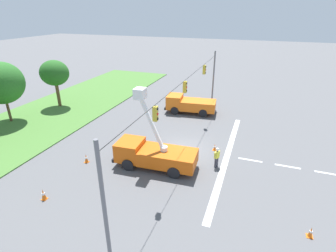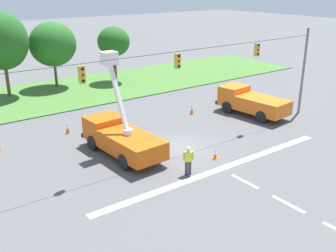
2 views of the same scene
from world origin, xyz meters
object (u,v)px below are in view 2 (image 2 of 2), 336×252
(tree_east, at_px, (53,44))
(tree_far_east, at_px, (114,42))
(utility_truck_bucket_lift, at_px, (121,136))
(traffic_cone_mid_left, at_px, (68,128))
(tree_centre, at_px, (2,41))
(traffic_cone_foreground_left, at_px, (192,109))
(road_worker, at_px, (188,159))
(utility_truck_support_near, at_px, (251,102))
(traffic_cone_near_bucket, at_px, (215,155))

(tree_east, xyz_separation_m, tree_far_east, (6.21, -1.67, -0.10))
(utility_truck_bucket_lift, height_order, traffic_cone_mid_left, utility_truck_bucket_lift)
(tree_centre, height_order, traffic_cone_foreground_left, tree_centre)
(tree_east, bearing_deg, utility_truck_bucket_lift, -99.20)
(road_worker, height_order, traffic_cone_mid_left, road_worker)
(utility_truck_support_near, xyz_separation_m, traffic_cone_mid_left, (-14.36, 5.02, -0.75))
(utility_truck_support_near, bearing_deg, utility_truck_bucket_lift, -177.34)
(tree_far_east, bearing_deg, traffic_cone_foreground_left, -91.17)
(road_worker, distance_m, traffic_cone_mid_left, 10.98)
(tree_far_east, height_order, traffic_cone_mid_left, tree_far_east)
(tree_east, xyz_separation_m, traffic_cone_foreground_left, (5.93, -15.55, -4.19))
(tree_east, xyz_separation_m, road_worker, (-1.42, -24.12, -3.59))
(tree_centre, bearing_deg, tree_east, 8.57)
(tree_centre, relative_size, traffic_cone_foreground_left, 10.25)
(tree_east, xyz_separation_m, traffic_cone_near_bucket, (1.34, -23.48, -4.28))
(tree_centre, bearing_deg, traffic_cone_foreground_left, -53.12)
(utility_truck_bucket_lift, distance_m, traffic_cone_near_bucket, 6.24)
(tree_east, bearing_deg, tree_centre, -171.43)
(tree_far_east, xyz_separation_m, utility_truck_support_near, (3.67, -16.94, -3.35))
(utility_truck_support_near, height_order, road_worker, utility_truck_support_near)
(traffic_cone_mid_left, bearing_deg, utility_truck_bucket_lift, -76.36)
(tree_east, relative_size, tree_far_east, 1.12)
(tree_east, distance_m, road_worker, 24.42)
(tree_centre, bearing_deg, road_worker, -80.90)
(traffic_cone_mid_left, bearing_deg, tree_east, 71.76)
(tree_centre, xyz_separation_m, utility_truck_support_near, (15.04, -17.84, -4.28))
(tree_centre, xyz_separation_m, road_worker, (3.74, -23.34, -4.41))
(tree_east, bearing_deg, road_worker, -93.36)
(utility_truck_bucket_lift, bearing_deg, road_worker, -70.88)
(road_worker, height_order, traffic_cone_near_bucket, road_worker)
(tree_centre, bearing_deg, tree_far_east, -4.48)
(utility_truck_support_near, bearing_deg, traffic_cone_mid_left, 160.72)
(traffic_cone_foreground_left, height_order, traffic_cone_mid_left, traffic_cone_foreground_left)
(utility_truck_bucket_lift, xyz_separation_m, traffic_cone_near_bucket, (4.45, -4.26, -0.98))
(tree_centre, relative_size, utility_truck_support_near, 1.27)
(utility_truck_support_near, bearing_deg, tree_centre, 130.13)
(traffic_cone_near_bucket, bearing_deg, traffic_cone_mid_left, 120.46)
(tree_centre, height_order, traffic_cone_mid_left, tree_centre)
(tree_centre, distance_m, utility_truck_support_near, 23.72)
(tree_far_east, relative_size, utility_truck_bucket_lift, 0.90)
(road_worker, bearing_deg, traffic_cone_mid_left, 106.23)
(tree_far_east, xyz_separation_m, road_worker, (-7.63, -22.45, -3.48))
(utility_truck_bucket_lift, bearing_deg, traffic_cone_foreground_left, 22.08)
(traffic_cone_near_bucket, bearing_deg, traffic_cone_foreground_left, 59.92)
(utility_truck_bucket_lift, xyz_separation_m, road_worker, (1.70, -4.90, -0.28))
(road_worker, bearing_deg, traffic_cone_foreground_left, 49.39)
(utility_truck_bucket_lift, height_order, traffic_cone_near_bucket, utility_truck_bucket_lift)
(tree_far_east, height_order, traffic_cone_foreground_left, tree_far_east)
(traffic_cone_mid_left, bearing_deg, utility_truck_support_near, -19.28)
(tree_far_east, bearing_deg, traffic_cone_near_bucket, -102.61)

